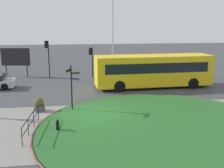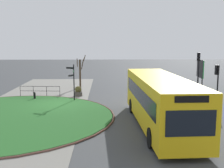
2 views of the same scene
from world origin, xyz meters
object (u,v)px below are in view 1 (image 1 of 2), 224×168
(lamppost_tall, at_px, (113,34))
(planter_near_signpost, at_px, (39,105))
(billboard_left, at_px, (16,58))
(bollard_foreground, at_px, (58,125))
(traffic_light_near, at_px, (91,56))
(traffic_light_far, at_px, (47,51))
(signpost_directional, at_px, (72,84))
(bus_yellow, at_px, (153,70))

(lamppost_tall, distance_m, planter_near_signpost, 14.51)
(billboard_left, bearing_deg, bollard_foreground, -63.67)
(bollard_foreground, distance_m, planter_near_signpost, 4.00)
(lamppost_tall, relative_size, billboard_left, 2.73)
(traffic_light_near, distance_m, lamppost_tall, 3.47)
(traffic_light_near, relative_size, traffic_light_far, 0.81)
(traffic_light_near, bearing_deg, planter_near_signpost, 61.95)
(signpost_directional, height_order, billboard_left, billboard_left)
(bus_yellow, height_order, planter_near_signpost, bus_yellow)
(traffic_light_near, height_order, traffic_light_far, traffic_light_far)
(bollard_foreground, relative_size, traffic_light_near, 0.21)
(billboard_left, bearing_deg, traffic_light_near, -2.32)
(lamppost_tall, height_order, billboard_left, lamppost_tall)
(traffic_light_far, bearing_deg, signpost_directional, 109.43)
(lamppost_tall, xyz_separation_m, billboard_left, (-10.80, 0.75, -2.52))
(lamppost_tall, distance_m, billboard_left, 11.11)
(lamppost_tall, bearing_deg, traffic_light_near, -163.22)
(signpost_directional, distance_m, traffic_light_far, 11.97)
(signpost_directional, bearing_deg, lamppost_tall, 69.90)
(bus_yellow, xyz_separation_m, traffic_light_far, (-10.10, 5.68, 1.34))
(signpost_directional, bearing_deg, bus_yellow, 38.69)
(planter_near_signpost, bearing_deg, bus_yellow, 30.70)
(bollard_foreground, relative_size, billboard_left, 0.22)
(traffic_light_near, bearing_deg, traffic_light_far, -8.31)
(billboard_left, bearing_deg, lamppost_tall, 4.06)
(signpost_directional, xyz_separation_m, traffic_light_near, (1.99, 11.56, 0.53))
(bollard_foreground, height_order, bus_yellow, bus_yellow)
(signpost_directional, distance_m, lamppost_tall, 13.41)
(signpost_directional, distance_m, bus_yellow, 9.51)
(bollard_foreground, distance_m, traffic_light_far, 15.48)
(billboard_left, height_order, planter_near_signpost, billboard_left)
(traffic_light_near, relative_size, lamppost_tall, 0.37)
(traffic_light_far, xyz_separation_m, planter_near_signpost, (0.42, -11.43, -2.52))
(bus_yellow, distance_m, planter_near_signpost, 11.32)
(bus_yellow, distance_m, traffic_light_far, 11.67)
(bus_yellow, bearing_deg, lamppost_tall, 112.42)
(bollard_foreground, bearing_deg, planter_near_signpost, 111.37)
(lamppost_tall, bearing_deg, bollard_foreground, -108.55)
(signpost_directional, height_order, bollard_foreground, signpost_directional)
(traffic_light_near, height_order, billboard_left, traffic_light_near)
(signpost_directional, distance_m, planter_near_signpost, 2.69)
(signpost_directional, relative_size, bus_yellow, 0.29)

